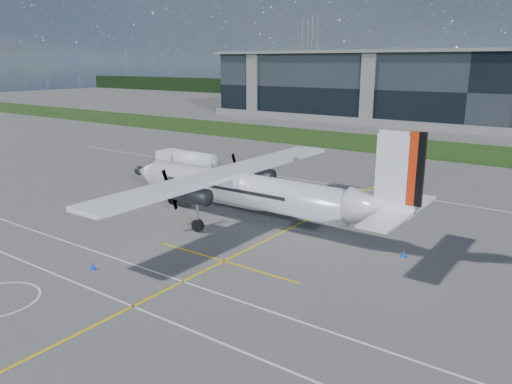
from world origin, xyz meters
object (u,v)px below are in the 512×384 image
safety_cone_tail (404,253)px  safety_cone_fwd (130,191)px  safety_cone_nose_port (138,200)px  safety_cone_portwing (93,266)px  ground_crew_person (173,185)px  baggage_tug (202,181)px  pylon_west (309,57)px  fuel_tanker_truck (184,164)px  turboprop_aircraft (252,172)px  safety_cone_nose_stbd (167,193)px

safety_cone_tail → safety_cone_fwd: (-28.98, 0.28, 0.00)m
safety_cone_nose_port → safety_cone_fwd: 3.58m
safety_cone_nose_port → safety_cone_portwing: size_ratio=1.00×
safety_cone_fwd → ground_crew_person: bearing=33.6°
ground_crew_person → safety_cone_fwd: bearing=124.3°
baggage_tug → ground_crew_person: 3.13m
pylon_west → fuel_tanker_truck: size_ratio=3.53×
safety_cone_portwing → safety_cone_fwd: same height
safety_cone_tail → turboprop_aircraft: bearing=179.6°
fuel_tanker_truck → safety_cone_fwd: 9.02m
turboprop_aircraft → ground_crew_person: bearing=167.2°
turboprop_aircraft → safety_cone_tail: (13.20, -0.10, -4.14)m
ground_crew_person → safety_cone_portwing: ground_crew_person is taller
safety_cone_tail → safety_cone_portwing: same height
ground_crew_person → safety_cone_tail: (25.16, -2.83, -0.69)m
pylon_west → safety_cone_tail: 175.26m
baggage_tug → safety_cone_fwd: 7.53m
turboprop_aircraft → safety_cone_nose_port: (-12.61, -1.48, -4.14)m
safety_cone_tail → safety_cone_fwd: bearing=179.4°
fuel_tanker_truck → safety_cone_tail: 31.11m
baggage_tug → safety_cone_nose_port: size_ratio=6.88×
ground_crew_person → safety_cone_nose_port: 4.31m
turboprop_aircraft → safety_cone_fwd: 16.31m
safety_cone_nose_port → safety_cone_tail: size_ratio=1.00×
safety_cone_fwd → baggage_tug: bearing=45.1°
safety_cone_fwd → safety_cone_nose_stbd: bearing=27.8°
turboprop_aircraft → safety_cone_fwd: size_ratio=58.56×
safety_cone_tail → fuel_tanker_truck: bearing=162.8°
safety_cone_nose_stbd → ground_crew_person: bearing=65.2°
pylon_west → safety_cone_nose_stbd: 161.30m
pylon_west → turboprop_aircraft: (79.47, -147.92, -10.61)m
fuel_tanker_truck → safety_cone_tail: fuel_tanker_truck is taller
safety_cone_nose_port → safety_cone_tail: bearing=3.0°
pylon_west → safety_cone_nose_port: bearing=-65.9°
safety_cone_nose_port → turboprop_aircraft: bearing=6.7°
pylon_west → turboprop_aircraft: size_ratio=1.02×
turboprop_aircraft → ground_crew_person: turboprop_aircraft is taller
baggage_tug → safety_cone_portwing: baggage_tug is taller
fuel_tanker_truck → safety_cone_nose_stbd: bearing=-59.1°
ground_crew_person → safety_cone_nose_port: bearing=171.8°
baggage_tug → safety_cone_nose_port: (-2.11, -6.97, -0.78)m
ground_crew_person → safety_cone_portwing: 19.29m
turboprop_aircraft → safety_cone_nose_port: bearing=-173.3°
baggage_tug → safety_cone_fwd: size_ratio=6.88×
fuel_tanker_truck → baggage_tug: (5.99, -3.59, -0.56)m
turboprop_aircraft → safety_cone_nose_stbd: (-12.27, 2.03, -4.14)m
fuel_tanker_truck → safety_cone_nose_stbd: (4.21, -7.05, -1.34)m
fuel_tanker_truck → safety_cone_portwing: bearing=-59.1°
fuel_tanker_truck → safety_cone_nose_stbd: 8.32m
pylon_west → safety_cone_nose_stbd: size_ratio=60.00×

